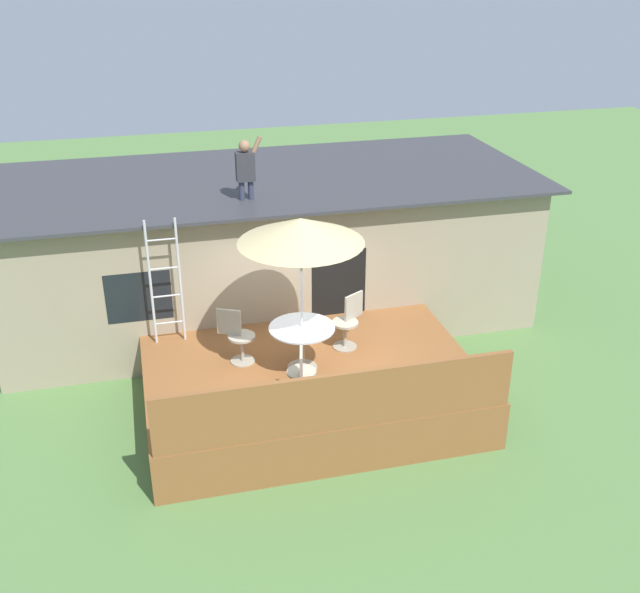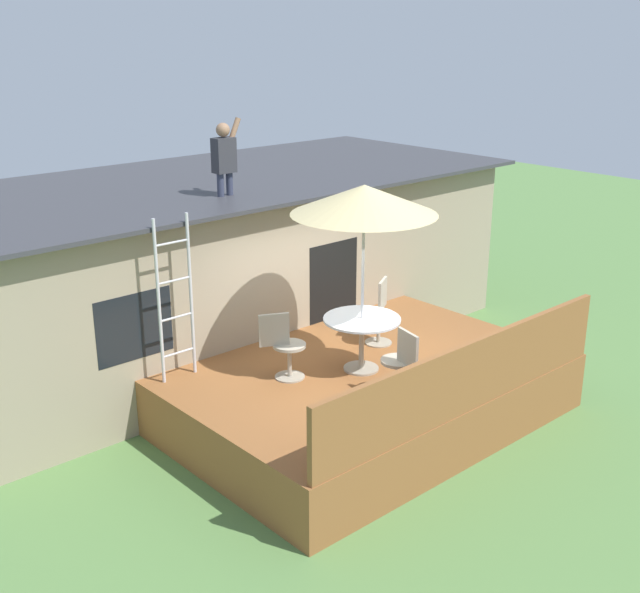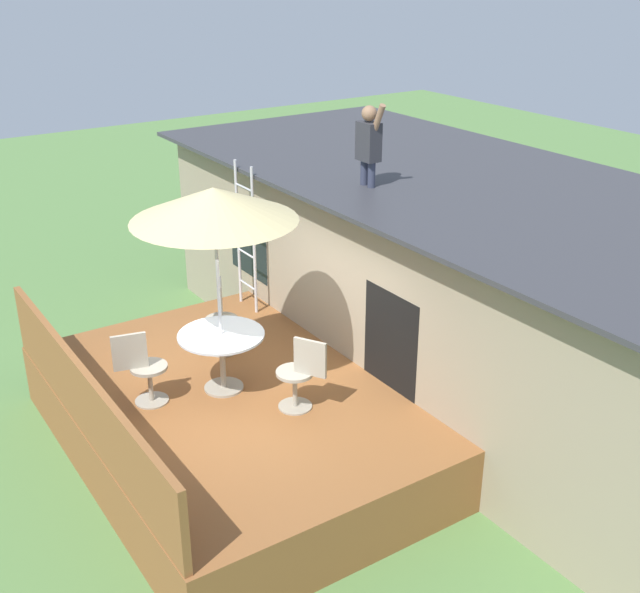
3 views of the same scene
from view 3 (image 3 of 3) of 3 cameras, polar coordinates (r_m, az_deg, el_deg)
ground_plane at (r=10.25m, az=-5.75°, el=-10.55°), size 40.00×40.00×0.00m
house at (r=11.45m, az=10.00°, el=1.23°), size 10.50×4.50×2.88m
deck at (r=10.03m, az=-5.84°, el=-8.66°), size 5.24×3.79×0.80m
deck_railing at (r=9.03m, az=-16.52°, el=-7.26°), size 5.14×0.08×0.90m
patio_table at (r=9.60m, az=-7.07°, el=-3.53°), size 1.04×1.04×0.74m
patio_umbrella at (r=8.94m, az=-7.63°, el=6.57°), size 1.90×1.90×2.54m
step_ladder at (r=11.62m, az=-5.33°, el=4.24°), size 0.52×0.04×2.20m
person_figure at (r=10.43m, az=3.54°, el=11.12°), size 0.47×0.20×1.11m
patio_chair_left at (r=10.62m, az=-7.08°, el=-1.53°), size 0.59×0.44×0.92m
patio_chair_right at (r=9.18m, az=-1.42°, el=-5.59°), size 0.57×0.44×0.92m
patio_chair_near at (r=9.52m, az=-12.62°, el=-5.06°), size 0.44×0.61×0.92m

